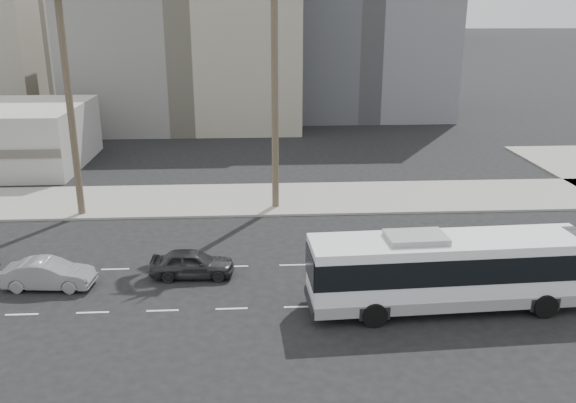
{
  "coord_description": "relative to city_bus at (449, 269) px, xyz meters",
  "views": [
    {
      "loc": [
        -4.88,
        -23.55,
        12.61
      ],
      "look_at": [
        -3.29,
        4.0,
        3.61
      ],
      "focal_mm": 37.31,
      "sensor_mm": 36.0,
      "label": 1
    }
  ],
  "objects": [
    {
      "name": "ground",
      "position": [
        -3.43,
        0.34,
        -1.83
      ],
      "size": [
        700.0,
        700.0,
        0.0
      ],
      "primitive_type": "plane",
      "color": "black",
      "rests_on": "ground"
    },
    {
      "name": "sidewalk_north",
      "position": [
        -3.43,
        15.84,
        -1.76
      ],
      "size": [
        120.0,
        7.0,
        0.15
      ],
      "primitive_type": "cube",
      "color": "gray",
      "rests_on": "ground"
    },
    {
      "name": "midrise_beige_west",
      "position": [
        -15.43,
        45.34,
        7.17
      ],
      "size": [
        24.0,
        18.0,
        18.0
      ],
      "primitive_type": "cube",
      "color": "gray",
      "rests_on": "ground"
    },
    {
      "name": "midrise_gray_center",
      "position": [
        4.57,
        52.34,
        11.17
      ],
      "size": [
        20.0,
        20.0,
        26.0
      ],
      "primitive_type": "cube",
      "color": "#525359",
      "rests_on": "ground"
    },
    {
      "name": "city_bus",
      "position": [
        0.0,
        0.0,
        0.0
      ],
      "size": [
        12.25,
        3.29,
        3.49
      ],
      "rotation": [
        0.0,
        0.0,
        0.05
      ],
      "color": "white",
      "rests_on": "ground"
    },
    {
      "name": "car_a",
      "position": [
        -11.43,
        3.83,
        -1.14
      ],
      "size": [
        1.74,
        4.1,
        1.38
      ],
      "primitive_type": "imported",
      "rotation": [
        0.0,
        0.0,
        1.54
      ],
      "color": "#2C2C2E",
      "rests_on": "ground"
    },
    {
      "name": "car_b",
      "position": [
        -18.06,
        2.96,
        -1.14
      ],
      "size": [
        1.78,
        4.28,
        1.38
      ],
      "primitive_type": "imported",
      "rotation": [
        0.0,
        0.0,
        1.49
      ],
      "color": "gray",
      "rests_on": "ground"
    }
  ]
}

